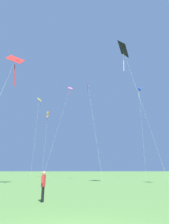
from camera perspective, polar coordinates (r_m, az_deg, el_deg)
The scene contains 8 objects.
kite_black_large at distance 29.47m, azimuth 11.09°, elevation 15.87°, with size 3.41×5.95×19.03m.
kite_yellow_diamond at distance 49.19m, azimuth -12.81°, elevation 2.26°, with size 1.71×10.83×18.68m.
kite_red_high at distance 26.81m, azimuth -19.26°, elevation 12.30°, with size 2.12×6.94×15.89m.
kite_blue_delta at distance 44.60m, azimuth 15.16°, elevation 6.33°, with size 3.08×7.77×18.94m.
kite_orange_box at distance 48.92m, azimuth -10.43°, elevation -0.85°, with size 0.74×7.77×15.20m.
kite_purple_streamer at distance 35.99m, azimuth 1.12°, elevation 6.78°, with size 1.51×10.44×17.56m.
kite_pink_low at distance 47.10m, azimuth -4.58°, elevation 5.01°, with size 4.47×11.63×21.03m.
person_near_tree at distance 12.32m, azimuth -11.62°, elevation -19.21°, with size 0.23×0.54×1.66m.
Camera 1 is at (0.10, -5.54, 1.75)m, focal length 32.17 mm.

